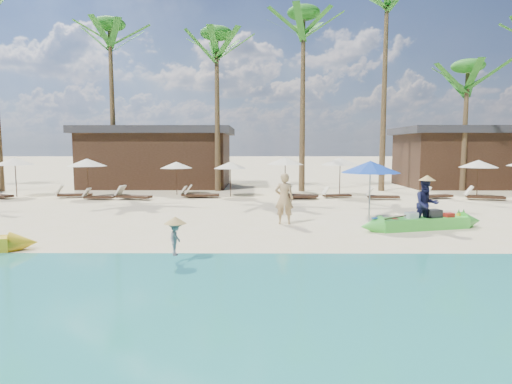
{
  "coord_description": "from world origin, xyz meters",
  "views": [
    {
      "loc": [
        -0.65,
        -13.79,
        2.87
      ],
      "look_at": [
        -0.76,
        2.0,
        1.21
      ],
      "focal_mm": 30.0,
      "sensor_mm": 36.0,
      "label": 1
    }
  ],
  "objects": [
    {
      "name": "lounger_9_left",
      "position": [
        11.55,
        9.44,
        0.23
      ],
      "size": [
        2.07,
        1.16,
        0.67
      ],
      "rotation": [
        0.0,
        0.0,
        -0.3
      ],
      "color": "#382116",
      "rests_on": "ground"
    },
    {
      "name": "blue_umbrella",
      "position": [
        3.51,
        2.17,
        2.14
      ],
      "size": [
        2.2,
        2.2,
        2.36
      ],
      "color": "#99999E",
      "rests_on": "ground"
    },
    {
      "name": "lounger_6_left",
      "position": [
        1.62,
        10.09,
        0.22
      ],
      "size": [
        1.99,
        1.17,
        0.65
      ],
      "rotation": [
        0.0,
        0.0,
        -0.33
      ],
      "color": "#382116",
      "rests_on": "ground"
    },
    {
      "name": "ground",
      "position": [
        0.0,
        0.0,
        0.0
      ],
      "size": [
        240.0,
        240.0,
        0.0
      ],
      "primitive_type": "plane",
      "color": "beige",
      "rests_on": "ground"
    },
    {
      "name": "resort_parasol_8",
      "position": [
        11.65,
        10.23,
        1.94
      ],
      "size": [
        2.09,
        2.09,
        2.15
      ],
      "color": "#382116",
      "rests_on": "ground"
    },
    {
      "name": "tourist",
      "position": [
        0.29,
        2.03,
        0.96
      ],
      "size": [
        0.73,
        0.51,
        1.92
      ],
      "primitive_type": "imported",
      "rotation": [
        0.0,
        0.0,
        3.07
      ],
      "color": "tan",
      "rests_on": "ground"
    },
    {
      "name": "palm_6",
      "position": [
        12.84,
        14.52,
        7.05
      ],
      "size": [
        2.08,
        2.08,
        8.51
      ],
      "color": "brown",
      "rests_on": "ground"
    },
    {
      "name": "lounger_4_left",
      "position": [
        -7.64,
        9.47,
        0.23
      ],
      "size": [
        2.08,
        1.07,
        0.68
      ],
      "rotation": [
        0.0,
        0.0,
        -0.24
      ],
      "color": "#382116",
      "rests_on": "ground"
    },
    {
      "name": "lounger_6_right",
      "position": [
        1.48,
        9.67,
        0.21
      ],
      "size": [
        1.85,
        0.63,
        0.62
      ],
      "rotation": [
        0.0,
        0.0,
        0.04
      ],
      "color": "#382116",
      "rests_on": "ground"
    },
    {
      "name": "resort_parasol_3",
      "position": [
        -10.38,
        10.32,
        2.01
      ],
      "size": [
        2.16,
        2.16,
        2.23
      ],
      "color": "#382116",
      "rests_on": "ground"
    },
    {
      "name": "wet_sand_strip",
      "position": [
        0.0,
        -5.0,
        0.0
      ],
      "size": [
        240.0,
        4.5,
        0.01
      ],
      "primitive_type": "cube",
      "color": "tan",
      "rests_on": "ground"
    },
    {
      "name": "lounger_8_left",
      "position": [
        9.18,
        9.95,
        0.21
      ],
      "size": [
        1.93,
        1.1,
        0.63
      ],
      "rotation": [
        0.0,
        0.0,
        0.31
      ],
      "color": "#382116",
      "rests_on": "ground"
    },
    {
      "name": "lounger_3_right",
      "position": [
        -9.51,
        9.4,
        0.19
      ],
      "size": [
        1.69,
        0.57,
        0.57
      ],
      "rotation": [
        0.0,
        0.0,
        -0.04
      ],
      "color": "#382116",
      "rests_on": "ground"
    },
    {
      "name": "lounger_7_left",
      "position": [
        3.68,
        10.37,
        0.19
      ],
      "size": [
        1.72,
        0.84,
        0.56
      ],
      "rotation": [
        0.0,
        0.0,
        0.21
      ],
      "color": "#382116",
      "rests_on": "ground"
    },
    {
      "name": "vendor_green",
      "position": [
        5.16,
        0.94,
        0.89
      ],
      "size": [
        0.9,
        0.72,
        1.79
      ],
      "primitive_type": "imported",
      "rotation": [
        0.0,
        0.0,
        0.05
      ],
      "color": "#131534",
      "rests_on": "ground"
    },
    {
      "name": "resort_parasol_4",
      "position": [
        -5.62,
        11.91,
        1.8
      ],
      "size": [
        1.93,
        1.93,
        1.99
      ],
      "color": "#382116",
      "rests_on": "ground"
    },
    {
      "name": "green_canoe",
      "position": [
        5.1,
        1.04,
        0.23
      ],
      "size": [
        5.28,
        1.72,
        0.68
      ],
      "rotation": [
        0.0,
        0.0,
        0.26
      ],
      "color": "green",
      "rests_on": "ground"
    },
    {
      "name": "resort_parasol_5",
      "position": [
        -2.3,
        10.95,
        1.83
      ],
      "size": [
        1.97,
        1.97,
        2.03
      ],
      "color": "#382116",
      "rests_on": "ground"
    },
    {
      "name": "palm_4",
      "position": [
        2.15,
        14.01,
        9.45
      ],
      "size": [
        2.08,
        2.08,
        11.7
      ],
      "color": "brown",
      "rests_on": "ground"
    },
    {
      "name": "palm_2",
      "position": [
        -10.45,
        15.08,
        9.18
      ],
      "size": [
        2.08,
        2.08,
        11.33
      ],
      "color": "brown",
      "rests_on": "ground"
    },
    {
      "name": "palm_5",
      "position": [
        7.45,
        14.38,
        10.82
      ],
      "size": [
        2.08,
        2.08,
        13.6
      ],
      "color": "brown",
      "rests_on": "ground"
    },
    {
      "name": "lounger_3_left",
      "position": [
        -11.3,
        10.37,
        0.22
      ],
      "size": [
        2.0,
        1.06,
        0.65
      ],
      "rotation": [
        0.0,
        0.0,
        0.26
      ],
      "color": "#382116",
      "rests_on": "ground"
    },
    {
      "name": "resort_parasol_6",
      "position": [
        0.9,
        11.41,
        2.06
      ],
      "size": [
        2.22,
        2.22,
        2.29
      ],
      "color": "#382116",
      "rests_on": "ground"
    },
    {
      "name": "resort_parasol_7",
      "position": [
        4.07,
        11.09,
        2.05
      ],
      "size": [
        2.21,
        2.21,
        2.27
      ],
      "color": "#382116",
      "rests_on": "ground"
    },
    {
      "name": "pavilion_east",
      "position": [
        14.0,
        17.5,
        2.2
      ],
      "size": [
        8.8,
        6.6,
        4.3
      ],
      "color": "#382116",
      "rests_on": "ground"
    },
    {
      "name": "lounger_5_left",
      "position": [
        -4.4,
        10.54,
        0.19
      ],
      "size": [
        1.71,
        0.63,
        0.57
      ],
      "rotation": [
        0.0,
        0.0,
        -0.07
      ],
      "color": "#382116",
      "rests_on": "ground"
    },
    {
      "name": "resort_parasol_2",
      "position": [
        -14.76,
        10.83,
        2.06
      ],
      "size": [
        2.22,
        2.22,
        2.28
      ],
      "color": "#382116",
      "rests_on": "ground"
    },
    {
      "name": "pavilion_west",
      "position": [
        -8.0,
        17.5,
        2.19
      ],
      "size": [
        10.8,
        6.6,
        4.3
      ],
      "color": "#382116",
      "rests_on": "ground"
    },
    {
      "name": "lounger_7_right",
      "position": [
        6.09,
        9.66,
        0.2
      ],
      "size": [
        1.82,
        0.71,
        0.6
      ],
      "rotation": [
        0.0,
        0.0,
        -0.1
      ],
      "color": "#382116",
      "rests_on": "ground"
    },
    {
      "name": "lounger_4_right",
      "position": [
        -3.98,
        10.28,
        0.22
      ],
      "size": [
        1.98,
        0.73,
        0.66
      ],
      "rotation": [
        0.0,
        0.0,
        0.07
      ],
      "color": "#382116",
      "rests_on": "ground"
    },
    {
      "name": "vendor_yellow",
      "position": [
        -2.72,
        -3.37,
        0.61
      ],
      "size": [
        0.36,
        0.58,
        0.86
      ],
      "primitive_type": "imported",
      "rotation": [
        0.0,
        0.0,
        1.49
      ],
      "color": "gray",
      "rests_on": "ground"
    },
    {
      "name": "palm_3",
      "position": [
        -3.36,
        14.27,
        8.58
      ],
      "size": [
        2.08,
        2.08,
        10.52
      ],
      "color": "brown",
      "rests_on": "ground"
    }
  ]
}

